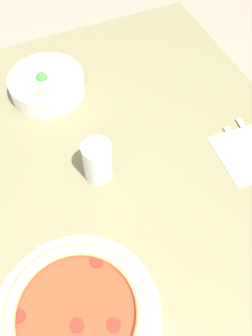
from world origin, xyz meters
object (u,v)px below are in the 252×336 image
at_px(fork, 243,156).
at_px(glass, 97,161).
at_px(bowl, 46,83).
at_px(pizza, 76,314).

distance_m(fork, glass, 0.36).
height_order(bowl, glass, glass).
bearing_deg(bowl, glass, -84.37).
relative_size(pizza, fork, 1.69).
xyz_separation_m(fork, glass, (-0.34, 0.10, 0.05)).
height_order(pizza, fork, pizza).
bearing_deg(fork, pizza, 117.49).
relative_size(bowl, fork, 1.08).
distance_m(pizza, fork, 0.54).
xyz_separation_m(pizza, glass, (0.16, 0.29, 0.04)).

